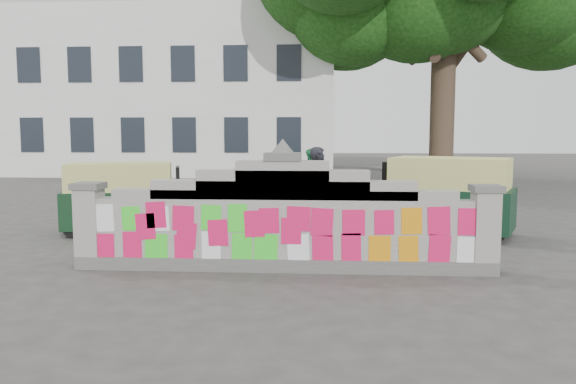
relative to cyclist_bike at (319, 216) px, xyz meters
name	(u,v)px	position (x,y,z in m)	size (l,w,h in m)	color
ground	(283,270)	(-0.53, -2.54, -0.46)	(100.00, 100.00, 0.00)	#383533
parapet_wall	(283,222)	(-0.53, -2.55, 0.29)	(6.48, 0.44, 2.01)	#4C4C49
building	(185,97)	(-7.53, 19.44, 3.55)	(16.00, 10.00, 8.90)	silver
cyclist_bike	(319,216)	(0.00, 0.00, 0.00)	(0.62, 1.77, 0.93)	black
cyclist_rider	(319,200)	(0.00, 0.00, 0.32)	(0.57, 0.38, 1.57)	black
pedestrian	(314,190)	(-0.12, 0.71, 0.44)	(0.88, 0.68, 1.81)	#207744
rickshaw_left	(124,196)	(-4.11, 0.53, 0.30)	(2.74, 1.77, 1.47)	black
rickshaw_right	(446,195)	(2.59, 0.67, 0.36)	(2.96, 2.21, 1.59)	black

